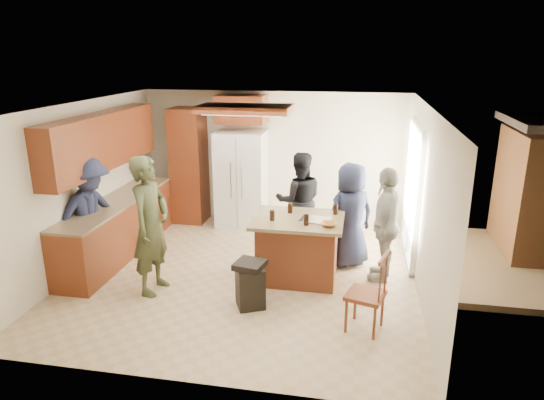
% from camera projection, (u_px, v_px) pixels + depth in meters
% --- Properties ---
extents(room_shell, '(8.00, 5.20, 5.00)m').
position_uv_depth(room_shell, '(532.00, 203.00, 7.79)').
color(room_shell, tan).
rests_on(room_shell, ground).
extents(person_front_left, '(0.59, 0.75, 1.92)m').
position_uv_depth(person_front_left, '(151.00, 226.00, 6.52)').
color(person_front_left, '#363A22').
rests_on(person_front_left, ground).
extents(person_behind_left, '(0.89, 0.66, 1.64)m').
position_uv_depth(person_behind_left, '(299.00, 201.00, 8.05)').
color(person_behind_left, black).
rests_on(person_behind_left, ground).
extents(person_behind_right, '(0.95, 0.86, 1.63)m').
position_uv_depth(person_behind_right, '(350.00, 215.00, 7.38)').
color(person_behind_right, '#181C30').
rests_on(person_behind_right, ground).
extents(person_side_right, '(0.65, 1.05, 1.68)m').
position_uv_depth(person_side_right, '(386.00, 224.00, 6.90)').
color(person_side_right, '#9A9992').
rests_on(person_side_right, ground).
extents(person_counter, '(0.93, 1.26, 1.77)m').
position_uv_depth(person_counter, '(91.00, 216.00, 7.13)').
color(person_counter, '#1A1E35').
rests_on(person_counter, ground).
extents(left_cabinetry, '(0.64, 3.00, 2.30)m').
position_uv_depth(left_cabinetry, '(113.00, 198.00, 7.74)').
color(left_cabinetry, maroon).
rests_on(left_cabinetry, ground).
extents(back_wall_units, '(1.80, 0.60, 2.45)m').
position_uv_depth(back_wall_units, '(202.00, 152.00, 9.15)').
color(back_wall_units, maroon).
rests_on(back_wall_units, ground).
extents(refrigerator, '(0.90, 0.76, 1.80)m').
position_uv_depth(refrigerator, '(242.00, 179.00, 9.08)').
color(refrigerator, white).
rests_on(refrigerator, ground).
extents(kitchen_island, '(1.28, 1.03, 0.93)m').
position_uv_depth(kitchen_island, '(298.00, 248.00, 7.02)').
color(kitchen_island, '#A64C2B').
rests_on(kitchen_island, ground).
extents(island_items, '(0.94, 0.67, 0.15)m').
position_uv_depth(island_items, '(314.00, 219.00, 6.75)').
color(island_items, silver).
rests_on(island_items, kitchen_island).
extents(trash_bin, '(0.45, 0.45, 0.63)m').
position_uv_depth(trash_bin, '(250.00, 284.00, 6.28)').
color(trash_bin, black).
rests_on(trash_bin, ground).
extents(spindle_chair, '(0.52, 0.52, 0.99)m').
position_uv_depth(spindle_chair, '(367.00, 295.00, 5.71)').
color(spindle_chair, maroon).
rests_on(spindle_chair, ground).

